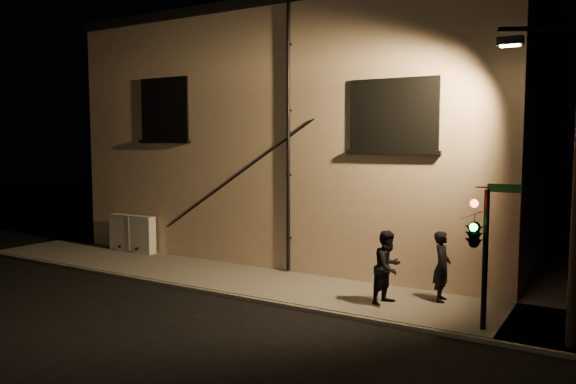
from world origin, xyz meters
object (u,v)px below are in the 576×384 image
Objects in this scene: pedestrian_b at (388,267)px; traffic_signal at (475,232)px; utility_cabinet at (132,233)px; streetlamp_pole at (576,166)px; pedestrian_a at (442,266)px.

traffic_signal is at bearing -95.02° from pedestrian_b.
traffic_signal is (12.99, -2.34, 1.48)m from utility_cabinet.
traffic_signal is (2.33, -0.89, 1.22)m from pedestrian_b.
streetlamp_pole reaches higher than utility_cabinet.
utility_cabinet is 1.11× the size of pedestrian_b.
traffic_signal is (1.21, -1.81, 1.25)m from pedestrian_a.
pedestrian_a is 0.57× the size of traffic_signal.
streetlamp_pole is (14.88, -2.28, 2.96)m from utility_cabinet.
traffic_signal is at bearing -156.62° from pedestrian_a.
pedestrian_a is (11.78, -0.53, 0.23)m from utility_cabinet.
pedestrian_a is at bearing 123.78° from traffic_signal.
streetlamp_pole is at bearing -8.71° from utility_cabinet.
pedestrian_b is 5.08m from streetlamp_pole.
pedestrian_a is at bearing -2.56° from utility_cabinet.
utility_cabinet is 13.28m from traffic_signal.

